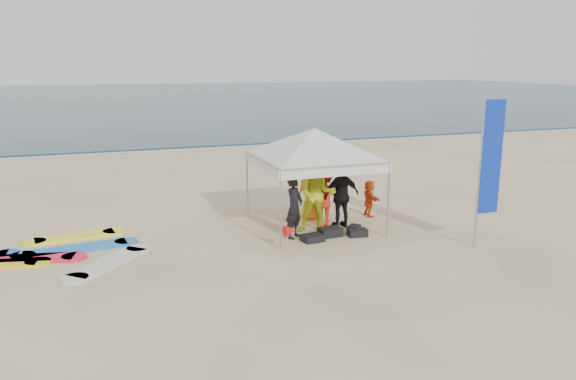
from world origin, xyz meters
The scene contains 14 objects.
ground centered at (0.00, 0.00, 0.00)m, with size 120.00×120.00×0.00m, color beige.
ocean centered at (0.00, 60.00, 0.04)m, with size 160.00×84.00×0.08m, color #0C2633.
shoreline_foam centered at (0.00, 18.20, 0.00)m, with size 160.00×1.20×0.01m, color silver.
person_black_a centered at (0.85, 2.54, 0.78)m, with size 0.57×0.37×1.55m, color black.
person_yellow centered at (1.54, 2.77, 0.98)m, with size 0.95×0.74×1.96m, color #BEC61C.
person_orange_a centered at (1.93, 3.22, 0.79)m, with size 1.02×0.59×1.58m, color red.
person_black_b centered at (2.33, 2.98, 0.85)m, with size 0.99×0.41×1.69m, color black.
person_orange_b centered at (1.88, 3.96, 0.82)m, with size 0.81×0.52×1.65m, color orange.
person_seated centered at (3.52, 3.69, 0.51)m, with size 0.95×0.30×1.02m, color #CA4012.
canopy_tent centered at (1.65, 3.22, 2.58)m, with size 3.93×3.93×2.97m.
feather_flag centered at (4.81, 0.43, 2.07)m, with size 0.59×0.04×3.51m.
marker_pennant centered at (0.40, 1.60, 0.49)m, with size 0.28×0.28×0.64m.
gear_pile centered at (1.82, 2.24, 0.10)m, with size 1.73×0.70×0.22m.
surfboard_spread centered at (-5.22, 3.17, 0.03)m, with size 5.07×3.48×0.07m.
Camera 1 is at (-3.77, -9.82, 4.22)m, focal length 35.00 mm.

